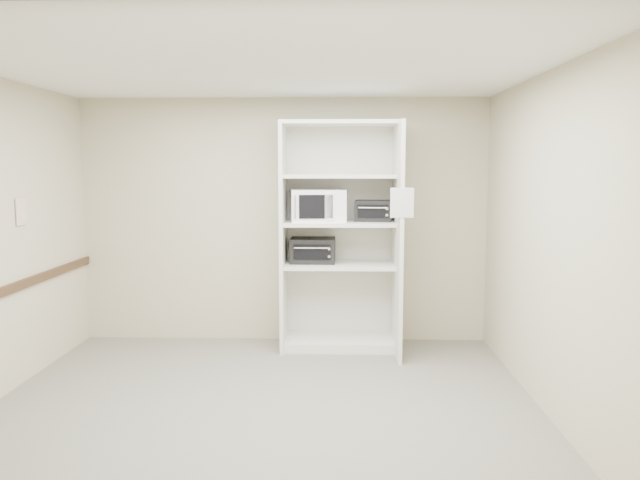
{
  "coord_description": "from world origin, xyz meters",
  "views": [
    {
      "loc": [
        0.59,
        -4.91,
        1.94
      ],
      "look_at": [
        0.42,
        1.42,
        1.2
      ],
      "focal_mm": 35.0,
      "sensor_mm": 36.0,
      "label": 1
    }
  ],
  "objects_px": {
    "toaster_oven_lower": "(313,250)",
    "microwave": "(318,205)",
    "shelving_unit": "(344,244)",
    "toaster_oven_upper": "(373,211)"
  },
  "relations": [
    {
      "from": "shelving_unit",
      "to": "toaster_oven_lower",
      "type": "height_order",
      "value": "shelving_unit"
    },
    {
      "from": "shelving_unit",
      "to": "toaster_oven_upper",
      "type": "relative_size",
      "value": 6.26
    },
    {
      "from": "microwave",
      "to": "toaster_oven_lower",
      "type": "xyz_separation_m",
      "value": [
        -0.05,
        0.05,
        -0.49
      ]
    },
    {
      "from": "toaster_oven_lower",
      "to": "shelving_unit",
      "type": "bearing_deg",
      "value": -7.19
    },
    {
      "from": "shelving_unit",
      "to": "microwave",
      "type": "height_order",
      "value": "shelving_unit"
    },
    {
      "from": "shelving_unit",
      "to": "toaster_oven_lower",
      "type": "bearing_deg",
      "value": 171.68
    },
    {
      "from": "shelving_unit",
      "to": "toaster_oven_lower",
      "type": "relative_size",
      "value": 5.08
    },
    {
      "from": "toaster_oven_lower",
      "to": "microwave",
      "type": "bearing_deg",
      "value": -42.23
    },
    {
      "from": "microwave",
      "to": "shelving_unit",
      "type": "bearing_deg",
      "value": -6.08
    },
    {
      "from": "shelving_unit",
      "to": "microwave",
      "type": "relative_size",
      "value": 4.27
    }
  ]
}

